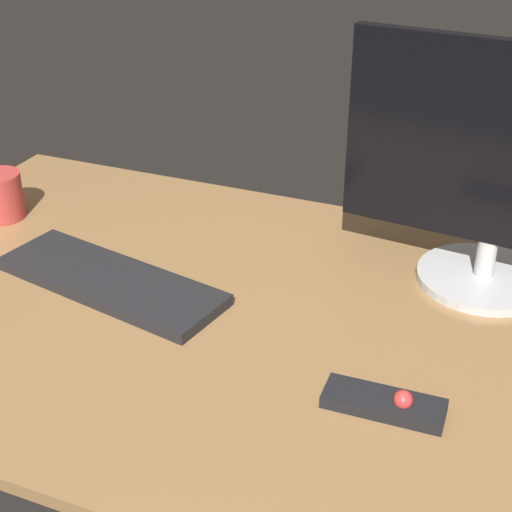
# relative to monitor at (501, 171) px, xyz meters

# --- Properties ---
(desk) EXTENTS (1.40, 0.84, 0.02)m
(desk) POSITION_rel_monitor_xyz_m (-0.32, -0.24, -0.21)
(desk) COLOR olive
(desk) RESTS_ON ground
(monitor) EXTENTS (0.49, 0.21, 0.39)m
(monitor) POSITION_rel_monitor_xyz_m (0.00, 0.00, 0.00)
(monitor) COLOR #BABABA
(monitor) RESTS_ON desk
(keyboard) EXTENTS (0.42, 0.21, 0.02)m
(keyboard) POSITION_rel_monitor_xyz_m (-0.56, -0.24, -0.19)
(keyboard) COLOR black
(keyboard) RESTS_ON desk
(media_remote) EXTENTS (0.16, 0.06, 0.03)m
(media_remote) POSITION_rel_monitor_xyz_m (-0.07, -0.37, -0.19)
(media_remote) COLOR black
(media_remote) RESTS_ON desk
(coffee_mug) EXTENTS (0.09, 0.09, 0.09)m
(coffee_mug) POSITION_rel_monitor_xyz_m (-0.88, -0.10, -0.15)
(coffee_mug) COLOR #B23833
(coffee_mug) RESTS_ON desk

